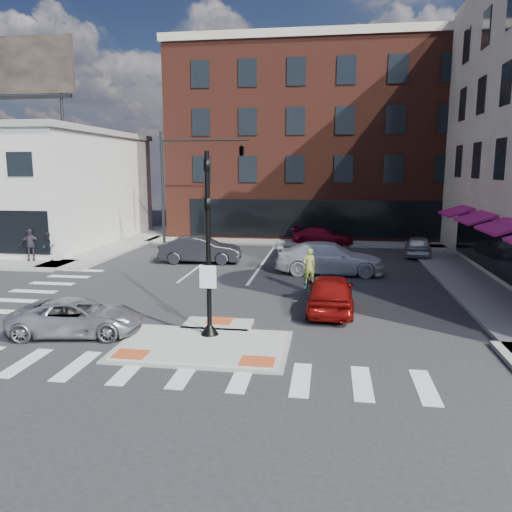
% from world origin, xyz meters
% --- Properties ---
extents(ground, '(120.00, 120.00, 0.00)m').
position_xyz_m(ground, '(0.00, 0.00, 0.00)').
color(ground, '#28282B').
rests_on(ground, ground).
extents(refuge_island, '(5.40, 4.65, 0.13)m').
position_xyz_m(refuge_island, '(0.00, -0.26, 0.05)').
color(refuge_island, gray).
rests_on(refuge_island, ground).
extents(sidewalk_nw, '(23.50, 20.50, 0.15)m').
position_xyz_m(sidewalk_nw, '(-16.76, 15.29, 0.08)').
color(sidewalk_nw, gray).
rests_on(sidewalk_nw, ground).
extents(sidewalk_e, '(3.00, 24.00, 0.15)m').
position_xyz_m(sidewalk_e, '(10.80, 10.00, 0.07)').
color(sidewalk_e, gray).
rests_on(sidewalk_e, ground).
extents(sidewalk_n, '(26.00, 3.00, 0.15)m').
position_xyz_m(sidewalk_n, '(3.00, 22.00, 0.07)').
color(sidewalk_n, gray).
rests_on(sidewalk_n, ground).
extents(building_n, '(24.40, 18.40, 15.50)m').
position_xyz_m(building_n, '(3.00, 31.99, 7.80)').
color(building_n, '#57261B').
rests_on(building_n, ground).
extents(building_far_left, '(10.00, 12.00, 10.00)m').
position_xyz_m(building_far_left, '(-4.00, 52.00, 5.00)').
color(building_far_left, slate).
rests_on(building_far_left, ground).
extents(building_far_right, '(12.00, 12.00, 12.00)m').
position_xyz_m(building_far_right, '(9.00, 54.00, 6.00)').
color(building_far_right, brown).
rests_on(building_far_right, ground).
extents(signal_pole, '(0.60, 0.60, 5.98)m').
position_xyz_m(signal_pole, '(0.00, 0.40, 2.36)').
color(signal_pole, black).
rests_on(signal_pole, refuge_island).
extents(mast_arm_signal, '(6.10, 2.24, 8.00)m').
position_xyz_m(mast_arm_signal, '(-3.47, 18.00, 6.21)').
color(mast_arm_signal, black).
rests_on(mast_arm_signal, ground).
extents(silver_suv, '(4.62, 2.68, 1.21)m').
position_xyz_m(silver_suv, '(-4.50, 0.10, 0.61)').
color(silver_suv, '#B0B3B8').
rests_on(silver_suv, ground).
extents(red_sedan, '(1.86, 4.49, 1.52)m').
position_xyz_m(red_sedan, '(3.96, 4.13, 0.76)').
color(red_sedan, maroon).
rests_on(red_sedan, ground).
extents(white_pickup, '(5.82, 2.48, 1.67)m').
position_xyz_m(white_pickup, '(3.91, 11.37, 0.84)').
color(white_pickup, white).
rests_on(white_pickup, ground).
extents(bg_car_dark, '(4.92, 2.04, 1.58)m').
position_xyz_m(bg_car_dark, '(-3.70, 13.38, 0.79)').
color(bg_car_dark, '#28282D').
rests_on(bg_car_dark, ground).
extents(bg_car_silver, '(2.14, 4.14, 1.35)m').
position_xyz_m(bg_car_silver, '(9.50, 17.52, 0.67)').
color(bg_car_silver, silver).
rests_on(bg_car_silver, ground).
extents(bg_car_red, '(4.72, 2.63, 1.29)m').
position_xyz_m(bg_car_red, '(3.40, 21.50, 0.65)').
color(bg_car_red, maroon).
rests_on(bg_car_red, ground).
extents(cyclist, '(1.00, 1.68, 2.04)m').
position_xyz_m(cyclist, '(3.00, 7.00, 0.69)').
color(cyclist, '#3F3F44').
rests_on(cyclist, ground).
extents(pedestrian_a, '(1.04, 0.96, 1.71)m').
position_xyz_m(pedestrian_a, '(-12.57, 12.00, 1.01)').
color(pedestrian_a, black).
rests_on(pedestrian_a, sidewalk_nw).
extents(pedestrian_b, '(1.20, 0.90, 1.89)m').
position_xyz_m(pedestrian_b, '(-13.64, 11.80, 1.09)').
color(pedestrian_b, '#342E39').
rests_on(pedestrian_b, sidewalk_nw).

